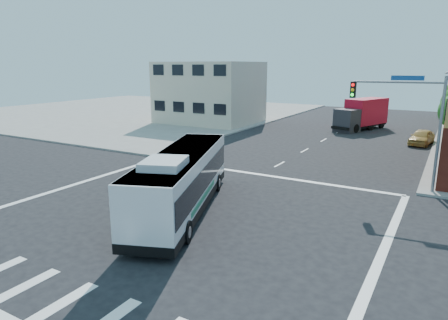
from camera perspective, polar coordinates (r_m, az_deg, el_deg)
The scene contains 7 objects.
ground at distance 20.66m, azimuth -5.99°, elevation -8.22°, with size 120.00×120.00×0.00m, color black.
sidewalk_nw at distance 68.97m, azimuth -12.63°, elevation 6.84°, with size 50.00×50.00×0.15m, color gray.
building_west at distance 53.73m, azimuth -2.06°, elevation 9.58°, with size 12.06×10.06×8.00m.
signal_mast_ne at distance 26.33m, azimuth 24.95°, elevation 6.48°, with size 7.91×1.13×8.07m.
transit_bus at distance 21.02m, azimuth -6.00°, elevation -2.87°, with size 6.58×12.02×3.52m.
box_truck at distance 50.90m, azimuth 19.04°, elevation 6.13°, with size 5.13×8.44×3.67m.
parked_car at distance 43.49m, azimuth 26.41°, elevation 2.95°, with size 1.75×4.35×1.48m, color gold.
Camera 1 is at (11.39, -15.48, 7.59)m, focal length 32.00 mm.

